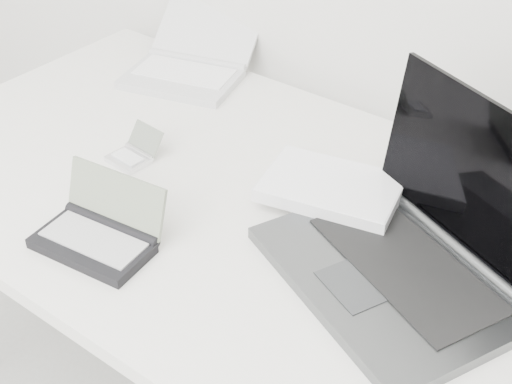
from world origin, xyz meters
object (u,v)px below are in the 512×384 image
Objects in this scene: desk at (283,236)px; laptop_large at (394,234)px; netbook_open_white at (190,65)px; palmtop_charcoal at (99,233)px.

desk is 2.86× the size of laptop_large.
desk is at bearing -47.68° from netbook_open_white.
laptop_large is 2.69× the size of palmtop_charcoal.
netbook_open_white is at bearing -178.67° from laptop_large.
netbook_open_white is (-0.69, 0.28, -0.02)m from laptop_large.
laptop_large reaches higher than desk.
palmtop_charcoal is (-0.40, -0.26, -0.02)m from laptop_large.
laptop_large is (0.20, 0.02, 0.09)m from desk.
laptop_large is 0.74m from netbook_open_white.
laptop_large is 0.48m from palmtop_charcoal.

